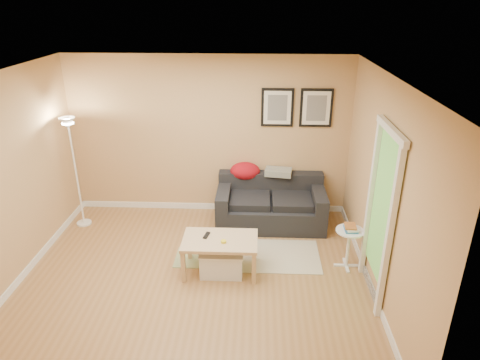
% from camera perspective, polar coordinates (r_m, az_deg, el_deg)
% --- Properties ---
extents(floor, '(4.50, 4.50, 0.00)m').
position_cam_1_polar(floor, '(5.74, -6.03, -13.00)').
color(floor, '#A07344').
rests_on(floor, ground).
extents(ceiling, '(4.50, 4.50, 0.00)m').
position_cam_1_polar(ceiling, '(4.69, -7.39, 13.47)').
color(ceiling, white).
rests_on(ceiling, wall_back).
extents(wall_back, '(4.50, 0.00, 4.50)m').
position_cam_1_polar(wall_back, '(6.93, -4.14, 5.77)').
color(wall_back, tan).
rests_on(wall_back, ground).
extents(wall_front, '(4.50, 0.00, 4.50)m').
position_cam_1_polar(wall_front, '(3.40, -11.88, -15.26)').
color(wall_front, tan).
rests_on(wall_front, ground).
extents(wall_left, '(0.00, 4.00, 4.00)m').
position_cam_1_polar(wall_left, '(5.87, -28.89, -0.58)').
color(wall_left, tan).
rests_on(wall_left, ground).
extents(wall_right, '(0.00, 4.00, 4.00)m').
position_cam_1_polar(wall_right, '(5.23, 18.53, -1.53)').
color(wall_right, tan).
rests_on(wall_right, ground).
extents(baseboard_back, '(4.50, 0.02, 0.10)m').
position_cam_1_polar(baseboard_back, '(7.40, -3.87, -3.52)').
color(baseboard_back, white).
rests_on(baseboard_back, ground).
extents(baseboard_left, '(0.02, 4.00, 0.10)m').
position_cam_1_polar(baseboard_left, '(6.42, -26.63, -10.83)').
color(baseboard_left, white).
rests_on(baseboard_left, ground).
extents(baseboard_right, '(0.02, 4.00, 0.10)m').
position_cam_1_polar(baseboard_right, '(5.84, 16.84, -12.72)').
color(baseboard_right, white).
rests_on(baseboard_right, ground).
extents(sofa, '(1.70, 0.90, 0.75)m').
position_cam_1_polar(sofa, '(6.80, 4.14, -3.01)').
color(sofa, black).
rests_on(sofa, ground).
extents(red_throw, '(0.48, 0.36, 0.28)m').
position_cam_1_polar(red_throw, '(6.95, 0.68, 1.22)').
color(red_throw, '#A60F20').
rests_on(red_throw, sofa).
extents(plaid_throw, '(0.45, 0.32, 0.10)m').
position_cam_1_polar(plaid_throw, '(6.91, 5.15, 1.08)').
color(plaid_throw, tan).
rests_on(plaid_throw, sofa).
extents(framed_print_left, '(0.50, 0.04, 0.60)m').
position_cam_1_polar(framed_print_left, '(6.73, 5.01, 9.63)').
color(framed_print_left, black).
rests_on(framed_print_left, wall_back).
extents(framed_print_right, '(0.50, 0.04, 0.60)m').
position_cam_1_polar(framed_print_right, '(6.78, 10.15, 9.47)').
color(framed_print_right, black).
rests_on(framed_print_right, wall_back).
extents(area_rug, '(1.25, 0.85, 0.01)m').
position_cam_1_polar(area_rug, '(6.16, 4.71, -10.05)').
color(area_rug, beige).
rests_on(area_rug, ground).
extents(green_runner, '(0.70, 0.50, 0.01)m').
position_cam_1_polar(green_runner, '(6.12, -5.30, -10.32)').
color(green_runner, '#668C4C').
rests_on(green_runner, ground).
extents(coffee_table, '(1.06, 0.76, 0.49)m').
position_cam_1_polar(coffee_table, '(5.73, -2.65, -9.99)').
color(coffee_table, tan).
rests_on(coffee_table, ground).
extents(remote_control, '(0.08, 0.17, 0.02)m').
position_cam_1_polar(remote_control, '(5.68, -4.49, -7.37)').
color(remote_control, black).
rests_on(remote_control, coffee_table).
extents(tape_roll, '(0.07, 0.07, 0.03)m').
position_cam_1_polar(tape_roll, '(5.52, -2.21, -8.22)').
color(tape_roll, yellow).
rests_on(tape_roll, coffee_table).
extents(storage_bin, '(0.57, 0.42, 0.35)m').
position_cam_1_polar(storage_bin, '(5.74, -2.44, -10.76)').
color(storage_bin, white).
rests_on(storage_bin, ground).
extents(side_table, '(0.37, 0.37, 0.57)m').
position_cam_1_polar(side_table, '(5.96, 14.22, -8.85)').
color(side_table, white).
rests_on(side_table, ground).
extents(book_stack, '(0.22, 0.25, 0.07)m').
position_cam_1_polar(book_stack, '(5.81, 14.58, -6.17)').
color(book_stack, teal).
rests_on(book_stack, side_table).
extents(floor_lamp, '(0.23, 0.23, 1.77)m').
position_cam_1_polar(floor_lamp, '(7.04, -21.01, 0.50)').
color(floor_lamp, white).
rests_on(floor_lamp, ground).
extents(doorway, '(0.12, 1.01, 2.13)m').
position_cam_1_polar(doorway, '(5.20, 18.03, -4.97)').
color(doorway, white).
rests_on(doorway, ground).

